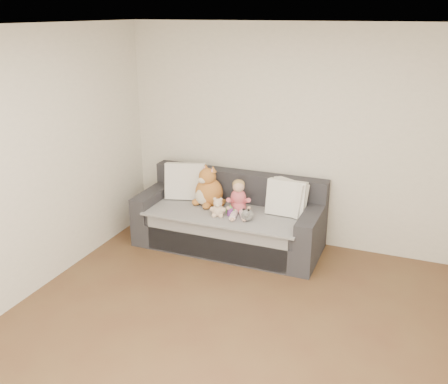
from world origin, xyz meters
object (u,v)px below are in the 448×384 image
at_px(plush_cat, 208,190).
at_px(teddy_bear, 218,209).
at_px(toddler, 238,200).
at_px(sofa, 230,221).
at_px(sippy_cup, 230,210).

xyz_separation_m(plush_cat, teddy_bear, (0.25, -0.30, -0.10)).
bearing_deg(toddler, sofa, 126.83).
xyz_separation_m(sofa, toddler, (0.14, -0.09, 0.33)).
distance_m(plush_cat, sippy_cup, 0.45).
distance_m(sofa, teddy_bear, 0.38).
height_order(toddler, sippy_cup, toddler).
distance_m(toddler, sippy_cup, 0.16).
bearing_deg(sippy_cup, toddler, 61.32).
bearing_deg(sofa, toddler, -32.34).
height_order(toddler, plush_cat, plush_cat).
relative_size(toddler, plush_cat, 0.79).
bearing_deg(plush_cat, teddy_bear, -29.09).
bearing_deg(sofa, teddy_bear, -99.12).
height_order(teddy_bear, sippy_cup, teddy_bear).
distance_m(teddy_bear, sippy_cup, 0.15).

